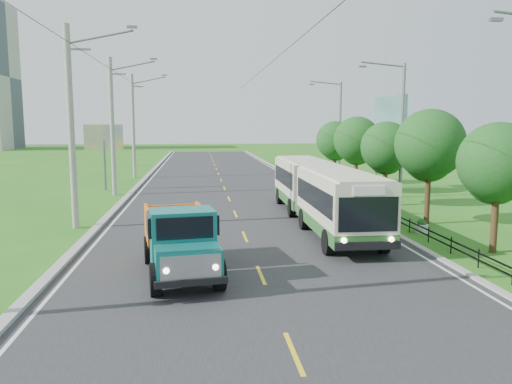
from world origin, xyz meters
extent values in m
plane|color=#286918|center=(0.00, 0.00, 0.00)|extent=(240.00, 240.00, 0.00)
cube|color=#28282B|center=(0.00, 20.00, 0.01)|extent=(14.00, 120.00, 0.02)
cube|color=#9E9E99|center=(-7.20, 20.00, 0.07)|extent=(0.40, 120.00, 0.15)
cube|color=#9E9E99|center=(7.15, 20.00, 0.05)|extent=(0.30, 120.00, 0.10)
cube|color=silver|center=(-6.65, 20.00, 0.02)|extent=(0.12, 120.00, 0.00)
cube|color=silver|center=(6.65, 20.00, 0.02)|extent=(0.12, 120.00, 0.00)
cube|color=yellow|center=(0.00, 0.00, 0.02)|extent=(0.12, 2.20, 0.00)
cube|color=black|center=(8.00, 14.00, 0.30)|extent=(0.04, 40.00, 0.60)
cylinder|color=gray|center=(-8.30, 9.00, 5.00)|extent=(0.32, 0.32, 10.00)
cube|color=slate|center=(-7.80, 9.00, 8.80)|extent=(1.20, 0.10, 0.10)
cube|color=slate|center=(-5.20, 9.00, 9.90)|extent=(0.50, 0.18, 0.12)
cylinder|color=gray|center=(-8.30, 21.00, 5.00)|extent=(0.32, 0.32, 10.00)
cube|color=slate|center=(-7.80, 21.00, 8.80)|extent=(1.20, 0.10, 0.10)
cube|color=slate|center=(-5.20, 21.00, 9.90)|extent=(0.50, 0.18, 0.12)
cylinder|color=gray|center=(-8.30, 33.00, 5.00)|extent=(0.32, 0.32, 10.00)
cube|color=slate|center=(-7.80, 33.00, 8.80)|extent=(1.20, 0.10, 0.10)
cube|color=slate|center=(-5.20, 33.00, 9.90)|extent=(0.50, 0.18, 0.12)
cylinder|color=#382314|center=(9.80, 2.00, 1.48)|extent=(0.28, 0.28, 2.97)
sphere|color=#154B19|center=(9.80, 2.00, 3.71)|extent=(3.18, 3.18, 3.18)
sphere|color=#154B19|center=(10.00, 2.50, 3.07)|extent=(2.33, 2.33, 2.33)
cylinder|color=#382314|center=(9.80, 8.00, 1.68)|extent=(0.28, 0.28, 3.36)
sphere|color=#154B19|center=(9.80, 8.00, 4.20)|extent=(3.60, 3.60, 3.60)
sphere|color=#154B19|center=(10.00, 8.50, 3.48)|extent=(2.64, 2.64, 2.64)
cylinder|color=#382314|center=(9.80, 14.00, 1.51)|extent=(0.28, 0.28, 3.02)
sphere|color=#154B19|center=(9.80, 14.00, 3.78)|extent=(3.24, 3.24, 3.24)
sphere|color=#154B19|center=(10.00, 14.50, 3.13)|extent=(2.38, 2.38, 2.38)
cylinder|color=#382314|center=(9.80, 20.00, 1.62)|extent=(0.28, 0.28, 3.25)
sphere|color=#154B19|center=(9.80, 20.00, 4.06)|extent=(3.48, 3.48, 3.48)
sphere|color=#154B19|center=(10.00, 20.50, 3.36)|extent=(2.55, 2.55, 2.55)
cylinder|color=#382314|center=(9.80, 26.00, 1.54)|extent=(0.28, 0.28, 3.08)
sphere|color=#154B19|center=(9.80, 26.00, 3.85)|extent=(3.30, 3.30, 3.30)
sphere|color=#154B19|center=(10.00, 26.50, 3.19)|extent=(2.42, 2.42, 2.42)
cube|color=slate|center=(8.10, 0.00, 8.75)|extent=(0.45, 0.16, 0.12)
cylinder|color=slate|center=(10.80, 14.00, 4.50)|extent=(0.20, 0.20, 9.00)
cylinder|color=slate|center=(9.40, 14.00, 8.90)|extent=(2.80, 0.10, 0.34)
cube|color=slate|center=(8.10, 14.00, 8.75)|extent=(0.45, 0.16, 0.12)
cylinder|color=slate|center=(10.80, 28.00, 4.50)|extent=(0.20, 0.20, 9.00)
cylinder|color=slate|center=(9.40, 28.00, 8.90)|extent=(2.80, 0.10, 0.34)
cube|color=slate|center=(8.10, 28.00, 8.75)|extent=(0.45, 0.16, 0.12)
cylinder|color=silver|center=(8.60, 6.00, 0.20)|extent=(0.64, 0.64, 0.40)
sphere|color=#154B19|center=(8.60, 6.00, 0.45)|extent=(0.44, 0.44, 0.44)
cylinder|color=silver|center=(8.60, 14.00, 0.20)|extent=(0.64, 0.64, 0.40)
sphere|color=#154B19|center=(8.60, 14.00, 0.45)|extent=(0.44, 0.44, 0.44)
cylinder|color=silver|center=(8.60, 22.00, 0.20)|extent=(0.64, 0.64, 0.40)
sphere|color=#154B19|center=(8.60, 22.00, 0.45)|extent=(0.44, 0.44, 0.44)
cylinder|color=slate|center=(-9.50, 24.00, 2.00)|extent=(0.20, 0.20, 4.00)
cube|color=yellow|center=(-9.50, 24.00, 4.20)|extent=(3.00, 0.15, 2.00)
cylinder|color=slate|center=(12.30, 17.50, 2.50)|extent=(0.24, 0.24, 5.00)
cylinder|color=slate|center=(12.30, 22.50, 2.50)|extent=(0.24, 0.24, 5.00)
cube|color=#144C47|center=(12.30, 20.00, 5.80)|extent=(0.20, 6.00, 3.00)
cube|color=#286227|center=(4.18, 4.77, 0.80)|extent=(2.61, 7.60, 0.55)
cube|color=beige|center=(4.18, 4.77, 2.05)|extent=(2.61, 7.60, 1.95)
cube|color=black|center=(4.18, 4.77, 2.06)|extent=(2.65, 6.99, 0.96)
cube|color=#286227|center=(4.28, 13.09, 0.80)|extent=(2.61, 7.09, 0.55)
cube|color=beige|center=(4.28, 13.09, 2.05)|extent=(2.61, 7.09, 1.95)
cube|color=black|center=(4.28, 13.09, 2.06)|extent=(2.64, 6.49, 0.96)
cube|color=#4C4C4C|center=(4.23, 9.06, 1.78)|extent=(2.38, 1.04, 2.40)
cube|color=black|center=(4.13, 0.97, 1.89)|extent=(2.27, 0.09, 1.31)
cylinder|color=black|center=(3.01, 2.41, 0.52)|extent=(0.34, 1.05, 1.05)
cylinder|color=black|center=(5.29, 2.38, 0.52)|extent=(0.34, 1.05, 1.05)
cylinder|color=black|center=(3.07, 7.36, 0.52)|extent=(0.34, 1.05, 1.05)
cylinder|color=black|center=(5.35, 7.33, 0.52)|extent=(0.34, 1.05, 1.05)
cylinder|color=black|center=(3.11, 10.79, 0.52)|extent=(0.34, 1.05, 1.05)
cylinder|color=black|center=(5.39, 10.76, 0.52)|extent=(0.34, 1.05, 1.05)
cylinder|color=black|center=(3.17, 15.43, 0.52)|extent=(0.34, 1.05, 1.05)
cylinder|color=black|center=(5.45, 15.40, 0.52)|extent=(0.34, 1.05, 1.05)
cube|color=#116968|center=(-2.45, -1.74, 1.03)|extent=(2.13, 1.58, 0.94)
cube|color=#116968|center=(-2.66, -0.35, 1.50)|extent=(2.25, 1.78, 1.87)
cube|color=black|center=(-2.66, -0.35, 1.96)|extent=(2.42, 1.53, 0.65)
cube|color=black|center=(-2.77, 0.39, 0.61)|extent=(1.74, 5.69, 0.23)
cube|color=orange|center=(-3.00, 1.96, 1.54)|extent=(2.54, 3.09, 1.22)
cylinder|color=black|center=(-3.45, -1.70, 0.51)|extent=(0.47, 1.07, 1.03)
cylinder|color=black|center=(-1.51, -1.41, 0.51)|extent=(0.47, 1.07, 1.03)
cylinder|color=black|center=(-3.99, 2.00, 0.51)|extent=(0.47, 1.07, 1.03)
cylinder|color=black|center=(-2.05, 2.29, 0.51)|extent=(0.47, 1.07, 1.03)
camera|label=1|loc=(-2.10, -16.61, 5.19)|focal=35.00mm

